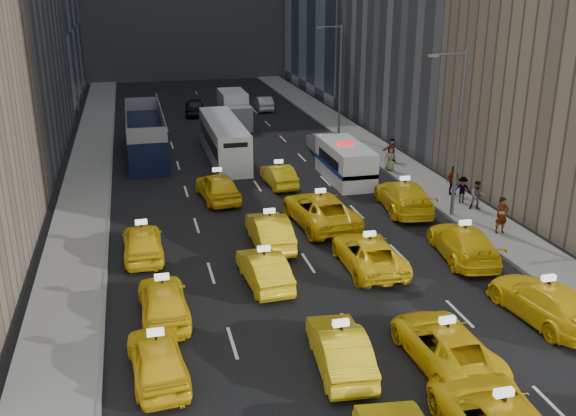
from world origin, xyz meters
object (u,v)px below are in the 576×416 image
at_px(nypd_van, 345,163).
at_px(pedestrian_0, 502,215).
at_px(double_decker, 145,134).
at_px(city_bus, 224,140).
at_px(box_truck, 234,109).

relative_size(nypd_van, pedestrian_0, 3.30).
distance_m(double_decker, pedestrian_0, 26.32).
xyz_separation_m(city_bus, pedestrian_0, (11.47, -18.19, -0.29)).
bearing_deg(double_decker, city_bus, -17.56).
height_order(nypd_van, double_decker, double_decker).
relative_size(nypd_van, double_decker, 0.54).
height_order(city_bus, pedestrian_0, city_bus).
bearing_deg(pedestrian_0, double_decker, 128.69).
bearing_deg(box_truck, nypd_van, -84.23).
relative_size(city_bus, pedestrian_0, 5.78).
height_order(city_bus, box_truck, box_truck).
bearing_deg(city_bus, double_decker, 163.93).
bearing_deg(pedestrian_0, box_truck, 105.64).
xyz_separation_m(box_truck, pedestrian_0, (8.91, -29.11, -0.34)).
relative_size(nypd_van, box_truck, 0.94).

